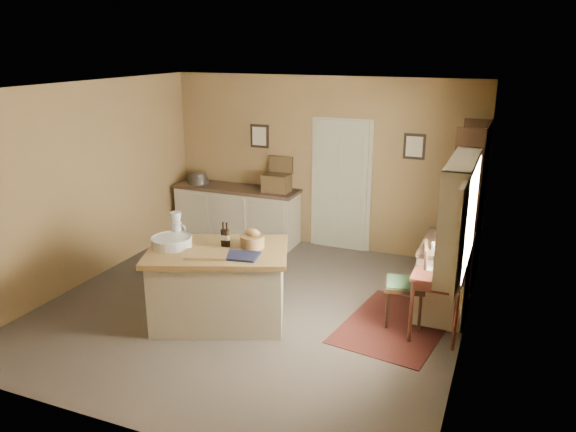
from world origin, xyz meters
name	(u,v)px	position (x,y,z in m)	size (l,w,h in m)	color
ground	(254,307)	(0.00, 0.00, 0.00)	(5.00, 5.00, 0.00)	#62564B
wall_back	(321,163)	(0.00, 2.50, 1.35)	(5.00, 0.10, 2.70)	olive
wall_front	(113,284)	(0.00, -2.50, 1.35)	(5.00, 0.10, 2.70)	olive
wall_left	(84,184)	(-2.50, 0.00, 1.35)	(0.10, 5.00, 2.70)	olive
wall_right	(472,229)	(2.50, 0.00, 1.35)	(0.10, 5.00, 2.70)	olive
ceiling	(249,87)	(0.00, 0.00, 2.70)	(5.00, 5.00, 0.00)	silver
door	(341,184)	(0.35, 2.47, 1.05)	(0.97, 0.06, 2.11)	#ABAF90
framed_prints	(333,141)	(0.20, 2.48, 1.72)	(2.82, 0.02, 0.38)	black
window	(464,215)	(2.42, -0.20, 1.55)	(0.25, 1.99, 1.12)	#BEB497
work_island	(218,283)	(-0.22, -0.47, 0.48)	(1.87, 1.55, 1.20)	#BEB497
sideboard	(238,212)	(-1.34, 2.20, 0.48)	(2.10, 0.60, 1.18)	#BEB497
rug	(395,325)	(1.75, 0.20, 0.00)	(1.10, 1.60, 0.01)	#4B1B13
writing_desk	(440,275)	(2.20, 0.30, 0.67)	(0.55, 0.90, 0.82)	#3E1B12
desk_chair	(405,285)	(1.81, 0.30, 0.49)	(0.45, 0.45, 0.97)	#301D11
right_cabinet	(444,277)	(2.20, 0.77, 0.46)	(0.57, 1.02, 0.99)	#BEB497
shelving_unit	(471,204)	(2.36, 1.92, 1.09)	(0.37, 0.98, 2.18)	#301D11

